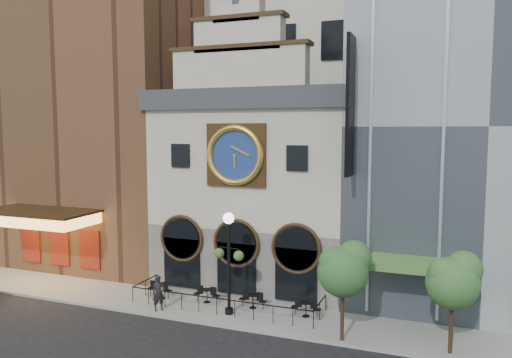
{
  "coord_description": "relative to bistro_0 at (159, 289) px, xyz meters",
  "views": [
    {
      "loc": [
        11.21,
        -22.08,
        10.02
      ],
      "look_at": [
        0.41,
        6.0,
        7.0
      ],
      "focal_mm": 35.0,
      "sensor_mm": 36.0,
      "label": 1
    }
  ],
  "objects": [
    {
      "name": "ground",
      "position": [
        4.38,
        -2.55,
        -0.61
      ],
      "size": [
        120.0,
        120.0,
        0.0
      ],
      "primitive_type": "plane",
      "color": "black",
      "rests_on": "ground"
    },
    {
      "name": "sidewalk",
      "position": [
        4.38,
        -0.05,
        -0.54
      ],
      "size": [
        44.0,
        5.0,
        0.15
      ],
      "primitive_type": "cube",
      "color": "gray",
      "rests_on": "ground"
    },
    {
      "name": "clock_building",
      "position": [
        4.38,
        5.27,
        6.07
      ],
      "size": [
        12.6,
        8.78,
        18.65
      ],
      "color": "#605E5B",
      "rests_on": "ground"
    },
    {
      "name": "theater_building",
      "position": [
        -8.62,
        7.41,
        11.99
      ],
      "size": [
        14.0,
        15.6,
        25.0
      ],
      "color": "brown",
      "rests_on": "ground"
    },
    {
      "name": "retail_building",
      "position": [
        17.37,
        7.44,
        9.53
      ],
      "size": [
        14.0,
        14.4,
        20.0
      ],
      "color": "gray",
      "rests_on": "ground"
    },
    {
      "name": "office_tower",
      "position": [
        4.38,
        17.45,
        19.39
      ],
      "size": [
        20.0,
        16.0,
        40.0
      ],
      "primitive_type": "cube",
      "color": "silver",
      "rests_on": "ground"
    },
    {
      "name": "cafe_railing",
      "position": [
        4.38,
        -0.05,
        -0.01
      ],
      "size": [
        10.6,
        2.6,
        0.9
      ],
      "primitive_type": null,
      "color": "black",
      "rests_on": "sidewalk"
    },
    {
      "name": "bistro_0",
      "position": [
        0.0,
        0.0,
        0.0
      ],
      "size": [
        1.58,
        0.68,
        0.9
      ],
      "color": "black",
      "rests_on": "sidewalk"
    },
    {
      "name": "bistro_1",
      "position": [
        3.04,
        0.18,
        0.0
      ],
      "size": [
        1.58,
        0.68,
        0.9
      ],
      "color": "black",
      "rests_on": "sidewalk"
    },
    {
      "name": "bistro_2",
      "position": [
        5.83,
        0.26,
        0.0
      ],
      "size": [
        1.58,
        0.68,
        0.9
      ],
      "color": "black",
      "rests_on": "sidewalk"
    },
    {
      "name": "bistro_3",
      "position": [
        8.9,
        0.13,
        0.0
      ],
      "size": [
        1.58,
        0.68,
        0.9
      ],
      "color": "black",
      "rests_on": "sidewalk"
    },
    {
      "name": "pedestrian",
      "position": [
        1.17,
        -1.91,
        0.51
      ],
      "size": [
        0.83,
        0.83,
        1.94
      ],
      "primitive_type": "imported",
      "rotation": [
        0.0,
        0.0,
        0.8
      ],
      "color": "black",
      "rests_on": "sidewalk"
    },
    {
      "name": "lamppost",
      "position": [
        4.95,
        -0.98,
        2.93
      ],
      "size": [
        1.75,
        0.68,
        5.49
      ],
      "rotation": [
        0.0,
        0.0,
        -0.1
      ],
      "color": "black",
      "rests_on": "sidewalk"
    },
    {
      "name": "tree_left",
      "position": [
        11.3,
        -2.12,
        3.02
      ],
      "size": [
        2.46,
        2.37,
        4.75
      ],
      "color": "#382619",
      "rests_on": "sidewalk"
    },
    {
      "name": "tree_right",
      "position": [
        16.04,
        -1.75,
        2.9
      ],
      "size": [
        2.38,
        2.29,
        4.58
      ],
      "color": "#382619",
      "rests_on": "sidewalk"
    }
  ]
}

